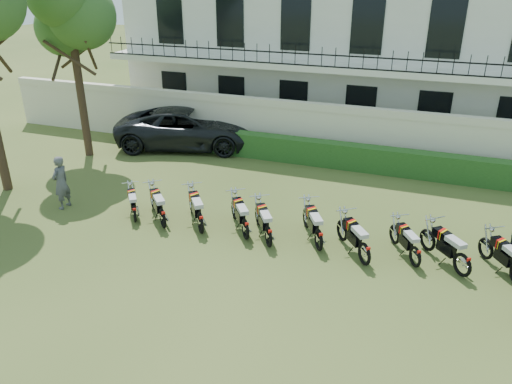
# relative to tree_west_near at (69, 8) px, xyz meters

# --- Properties ---
(ground) EXTENTS (100.00, 100.00, 0.00)m
(ground) POSITION_rel_tree_west_near_xyz_m (8.96, -5.00, -5.89)
(ground) COLOR #394A1D
(ground) RESTS_ON ground
(perimeter_wall) EXTENTS (30.00, 0.35, 2.30)m
(perimeter_wall) POSITION_rel_tree_west_near_xyz_m (8.96, 3.00, -4.72)
(perimeter_wall) COLOR beige
(perimeter_wall) RESTS_ON ground
(hedge) EXTENTS (18.00, 0.60, 1.00)m
(hedge) POSITION_rel_tree_west_near_xyz_m (9.96, 2.20, -5.39)
(hedge) COLOR #1A4016
(hedge) RESTS_ON ground
(building) EXTENTS (20.40, 9.60, 7.40)m
(building) POSITION_rel_tree_west_near_xyz_m (8.96, 8.96, -2.18)
(building) COLOR silver
(building) RESTS_ON ground
(tree_west_near) EXTENTS (3.40, 3.20, 7.90)m
(tree_west_near) POSITION_rel_tree_west_near_xyz_m (0.00, 0.00, 0.00)
(tree_west_near) COLOR #473323
(tree_west_near) RESTS_ON ground
(motorcycle_0) EXTENTS (1.09, 1.41, 0.93)m
(motorcycle_0) POSITION_rel_tree_west_near_xyz_m (5.19, -4.65, -5.46)
(motorcycle_0) COLOR black
(motorcycle_0) RESTS_ON ground
(motorcycle_1) EXTENTS (1.41, 1.52, 1.08)m
(motorcycle_1) POSITION_rel_tree_west_near_xyz_m (6.21, -4.69, -5.39)
(motorcycle_1) COLOR black
(motorcycle_1) RESTS_ON ground
(motorcycle_2) EXTENTS (1.31, 1.69, 1.11)m
(motorcycle_2) POSITION_rel_tree_west_near_xyz_m (7.43, -4.59, -5.38)
(motorcycle_2) COLOR black
(motorcycle_2) RESTS_ON ground
(motorcycle_3) EXTENTS (1.23, 1.65, 1.07)m
(motorcycle_3) POSITION_rel_tree_west_near_xyz_m (8.81, -4.46, -5.39)
(motorcycle_3) COLOR black
(motorcycle_3) RESTS_ON ground
(motorcycle_4) EXTENTS (1.13, 1.70, 1.07)m
(motorcycle_4) POSITION_rel_tree_west_near_xyz_m (9.58, -4.64, -5.40)
(motorcycle_4) COLOR black
(motorcycle_4) RESTS_ON ground
(motorcycle_5) EXTENTS (1.07, 1.79, 1.09)m
(motorcycle_5) POSITION_rel_tree_west_near_xyz_m (10.96, -4.35, -5.39)
(motorcycle_5) COLOR black
(motorcycle_5) RESTS_ON ground
(motorcycle_6) EXTENTS (1.25, 1.65, 1.08)m
(motorcycle_6) POSITION_rel_tree_west_near_xyz_m (12.27, -4.66, -5.39)
(motorcycle_6) COLOR black
(motorcycle_6) RESTS_ON ground
(motorcycle_7) EXTENTS (1.01, 1.59, 0.98)m
(motorcycle_7) POSITION_rel_tree_west_near_xyz_m (13.55, -4.29, -5.43)
(motorcycle_7) COLOR black
(motorcycle_7) RESTS_ON ground
(motorcycle_8) EXTENTS (1.38, 1.58, 1.09)m
(motorcycle_8) POSITION_rel_tree_west_near_xyz_m (14.70, -4.35, -5.39)
(motorcycle_8) COLOR black
(motorcycle_8) RESTS_ON ground
(suv) EXTENTS (6.66, 4.41, 1.70)m
(suv) POSITION_rel_tree_west_near_xyz_m (3.46, 2.39, -5.04)
(suv) COLOR black
(suv) RESTS_ON ground
(inspector) EXTENTS (0.45, 0.67, 1.79)m
(inspector) POSITION_rel_tree_west_near_xyz_m (2.40, -4.53, -4.99)
(inspector) COLOR #5C5B61
(inspector) RESTS_ON ground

